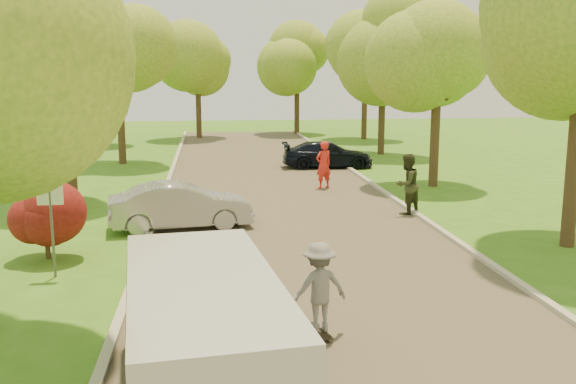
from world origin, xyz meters
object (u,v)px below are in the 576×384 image
dark_sedan (327,155)px  person_striped (323,165)px  silver_sedan (181,206)px  street_sign (51,208)px  longboard (319,331)px  skateboarder (319,287)px  person_olive (407,184)px  minivan (203,338)px

dark_sedan → person_striped: bearing=170.0°
silver_sedan → street_sign: bearing=140.1°
street_sign → longboard: size_ratio=2.63×
person_striped → street_sign: bearing=27.4°
street_sign → skateboarder: size_ratio=1.40×
street_sign → dark_sedan: 17.88m
longboard → person_olive: size_ratio=0.43×
person_olive → longboard: bearing=28.4°
minivan → skateboarder: bearing=40.7°
silver_sedan → longboard: bearing=-169.8°
longboard → skateboarder: size_ratio=0.53×
longboard → person_striped: size_ratio=0.45×
skateboarder → person_striped: size_ratio=0.84×
minivan → silver_sedan: minivan is taller
silver_sedan → person_olive: person_olive is taller
dark_sedan → person_olive: person_olive is taller
minivan → person_striped: person_striped is taller
minivan → skateboarder: size_ratio=3.28×
dark_sedan → longboard: bearing=171.2°
minivan → dark_sedan: size_ratio=1.20×
longboard → person_striped: person_striped is taller
dark_sedan → longboard: 19.70m
dark_sedan → person_olive: 10.26m
minivan → skateboarder: (1.92, 2.07, -0.09)m
silver_sedan → dark_sedan: (6.38, 11.29, -0.05)m
street_sign → person_olive: size_ratio=1.13×
skateboarder → minivan: bearing=33.5°
street_sign → skateboarder: 6.55m
silver_sedan → person_striped: 7.85m
street_sign → person_striped: bearing=52.1°
street_sign → dark_sedan: bearing=59.8°
person_striped → longboard: bearing=54.8°
street_sign → longboard: bearing=-36.7°
person_striped → dark_sedan: bearing=-126.8°
silver_sedan → longboard: (2.63, -8.04, -0.58)m
dark_sedan → person_olive: size_ratio=2.20×
silver_sedan → person_striped: (5.21, 5.86, 0.25)m
person_olive → person_striped: bearing=-105.3°
street_sign → silver_sedan: street_sign is taller
dark_sedan → minivan: bearing=167.3°
street_sign → longboard: 6.68m
longboard → minivan: bearing=33.5°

